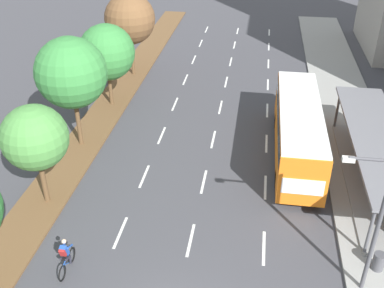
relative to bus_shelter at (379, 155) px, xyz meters
name	(u,v)px	position (x,y,z in m)	size (l,w,h in m)	color
median_strip	(115,99)	(-17.83, 8.35, -1.81)	(2.60, 52.00, 0.12)	brown
sidewalk_right	(347,114)	(-0.28, 8.35, -1.79)	(4.50, 52.00, 0.15)	gray
lane_divider_left	(169,119)	(-13.03, 5.86, -1.86)	(0.14, 46.01, 0.01)	white
lane_divider_center	(217,122)	(-9.53, 5.86, -1.86)	(0.14, 46.01, 0.01)	white
lane_divider_right	(267,126)	(-6.03, 5.86, -1.86)	(0.14, 46.01, 0.01)	white
bus_shelter	(379,155)	(0.00, 0.00, 0.00)	(2.90, 13.01, 2.86)	gray
bus	(298,126)	(-4.28, 2.22, 0.20)	(2.54, 11.29, 3.37)	orange
cyclist	(66,257)	(-14.63, -9.00, -1.08)	(0.46, 1.82, 1.71)	black
median_tree_second	(35,138)	(-17.58, -4.52, 2.11)	(3.35, 3.35, 5.55)	brown
median_tree_third	(71,73)	(-17.94, 1.48, 3.10)	(4.32, 4.32, 7.02)	brown
median_tree_fourth	(107,52)	(-17.77, 7.48, 2.28)	(4.05, 4.05, 6.06)	brown
median_tree_fifth	(130,19)	(-17.67, 13.49, 3.03)	(4.18, 4.18, 6.88)	brown
streetlight	(375,218)	(-2.11, -8.17, 2.02)	(1.91, 0.24, 6.50)	#4C4C51
trash_bin	(379,262)	(-1.08, -6.98, -1.29)	(0.52, 0.52, 0.85)	#4C4C51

